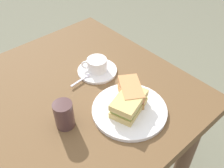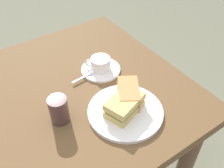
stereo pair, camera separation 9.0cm
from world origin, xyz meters
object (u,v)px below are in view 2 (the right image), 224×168
(dining_table, at_px, (19,133))
(sandwich_back, at_px, (128,94))
(coffee_cup, at_px, (100,63))
(sandwich_front, at_px, (125,105))
(sandwich_plate, at_px, (125,111))
(coffee_saucer, at_px, (101,70))
(drinking_glass, at_px, (59,110))
(spoon, at_px, (86,76))

(dining_table, height_order, sandwich_back, sandwich_back)
(dining_table, relative_size, sandwich_back, 9.19)
(dining_table, height_order, coffee_cup, coffee_cup)
(sandwich_front, xyz_separation_m, sandwich_back, (0.04, 0.03, 0.00))
(sandwich_plate, xyz_separation_m, sandwich_front, (-0.01, -0.00, 0.04))
(dining_table, distance_m, coffee_saucer, 0.40)
(sandwich_plate, relative_size, sandwich_front, 1.72)
(sandwich_back, bearing_deg, coffee_saucer, 84.95)
(sandwich_plate, bearing_deg, drinking_glass, 153.33)
(sandwich_front, xyz_separation_m, coffee_saucer, (0.06, 0.25, -0.04))
(sandwich_front, xyz_separation_m, drinking_glass, (-0.19, 0.10, 0.00))
(drinking_glass, bearing_deg, coffee_cup, 29.92)
(dining_table, bearing_deg, drinking_glass, -39.56)
(coffee_cup, xyz_separation_m, spoon, (-0.07, -0.01, -0.03))
(sandwich_back, height_order, coffee_cup, sandwich_back)
(coffee_cup, bearing_deg, spoon, -173.67)
(sandwich_back, xyz_separation_m, spoon, (-0.06, 0.20, -0.03))
(drinking_glass, bearing_deg, sandwich_front, -27.57)
(coffee_cup, bearing_deg, sandwich_plate, -102.44)
(coffee_cup, distance_m, spoon, 0.08)
(sandwich_front, bearing_deg, spoon, 93.23)
(sandwich_back, relative_size, spoon, 1.45)
(coffee_saucer, xyz_separation_m, drinking_glass, (-0.26, -0.15, 0.04))
(sandwich_front, xyz_separation_m, coffee_cup, (0.06, 0.25, -0.01))
(coffee_cup, relative_size, spoon, 0.94)
(sandwich_back, height_order, spoon, sandwich_back)
(sandwich_front, relative_size, sandwich_back, 1.06)
(coffee_saucer, bearing_deg, spoon, -174.54)
(sandwich_front, relative_size, spoon, 1.55)
(sandwich_back, xyz_separation_m, coffee_cup, (0.02, 0.21, -0.01))
(coffee_saucer, distance_m, coffee_cup, 0.03)
(spoon, distance_m, drinking_glass, 0.23)
(coffee_saucer, bearing_deg, drinking_glass, -150.37)
(sandwich_front, height_order, drinking_glass, drinking_glass)
(sandwich_back, xyz_separation_m, drinking_glass, (-0.24, 0.07, 0.00))
(sandwich_back, distance_m, spoon, 0.21)
(sandwich_front, distance_m, sandwich_back, 0.06)
(sandwich_plate, height_order, coffee_saucer, sandwich_plate)
(spoon, xyz_separation_m, drinking_glass, (-0.18, -0.14, 0.04))
(coffee_cup, height_order, drinking_glass, drinking_glass)
(dining_table, height_order, drinking_glass, drinking_glass)
(dining_table, xyz_separation_m, sandwich_plate, (0.33, -0.21, 0.10))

